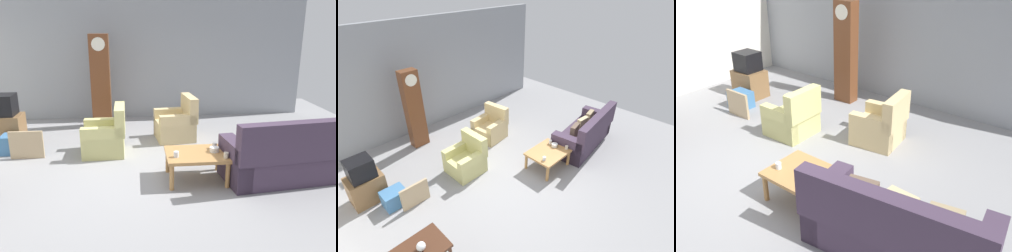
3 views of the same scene
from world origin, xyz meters
The scene contains 15 objects.
ground_plane centered at (0.00, 0.00, 0.00)m, with size 10.40×10.40×0.00m, color gray.
garage_door_wall centered at (0.00, 3.60, 1.60)m, with size 8.40×0.16×3.20m, color gray.
couch_floral centered at (2.26, -0.48, 0.36)m, with size 2.19×1.12×1.04m.
armchair_olive_near centered at (-0.73, 0.94, 0.31)m, with size 0.80×0.77×0.92m.
armchair_olive_far centered at (0.70, 1.65, 0.31)m, with size 0.88×0.85×0.92m.
coffee_table_wood centered at (0.76, -0.35, 0.38)m, with size 0.96×0.76×0.45m.
grandfather_clock centered at (-0.95, 2.80, 1.08)m, with size 0.44×0.30×2.14m.
tv_stand_cabinet centered at (-2.80, 1.66, 0.30)m, with size 0.68×0.52×0.61m, color brown.
tv_crt centered at (-2.80, 1.66, 0.82)m, with size 0.48×0.44×0.42m, color black.
framed_picture_leaning centered at (-2.16, 0.81, 0.26)m, with size 0.60×0.05×0.52m, color tan.
storage_box_blue centered at (-2.47, 1.12, 0.18)m, with size 0.46×0.37×0.36m, color teal.
cup_white_porcelain centered at (1.09, -0.17, 0.49)m, with size 0.08×0.08×0.09m, color white.
cup_blue_rimmed centered at (0.43, -0.49, 0.49)m, with size 0.08×0.08×0.09m, color silver.
cup_cream_tall centered at (1.17, -0.60, 0.49)m, with size 0.07×0.07×0.09m, color beige.
bowl_white_stacked centered at (1.05, -0.32, 0.49)m, with size 0.15×0.15×0.08m, color white.
Camera 1 is at (-0.17, -5.34, 2.44)m, focal length 37.11 mm.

